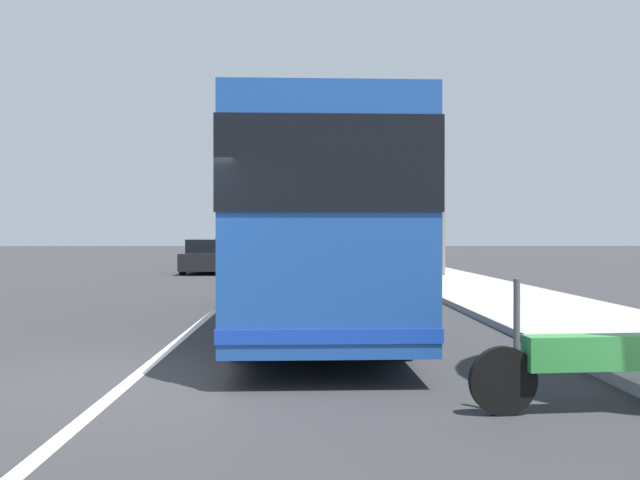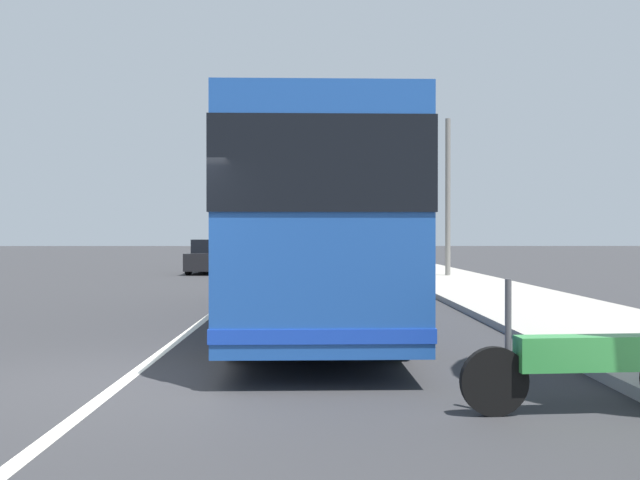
{
  "view_description": "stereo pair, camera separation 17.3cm",
  "coord_description": "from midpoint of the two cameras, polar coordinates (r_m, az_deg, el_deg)",
  "views": [
    {
      "loc": [
        -7.67,
        -2.0,
        1.66
      ],
      "look_at": [
        4.73,
        -2.3,
        1.6
      ],
      "focal_mm": 37.12,
      "sensor_mm": 36.0,
      "label": 1
    },
    {
      "loc": [
        -7.67,
        -2.18,
        1.66
      ],
      "look_at": [
        4.73,
        -2.3,
        1.6
      ],
      "focal_mm": 37.12,
      "sensor_mm": 36.0,
      "label": 2
    }
  ],
  "objects": [
    {
      "name": "ground_plane",
      "position": [
        8.12,
        -15.81,
        -11.54
      ],
      "size": [
        220.0,
        220.0,
        0.0
      ],
      "primitive_type": "plane",
      "color": "#2D2D30"
    },
    {
      "name": "sidewalk_curb",
      "position": [
        18.48,
        15.7,
        -4.67
      ],
      "size": [
        110.0,
        3.6,
        0.14
      ],
      "primitive_type": "cube",
      "color": "#9E998E",
      "rests_on": "ground"
    },
    {
      "name": "lane_divider_line",
      "position": [
        17.87,
        -7.33,
        -5.04
      ],
      "size": [
        110.0,
        0.16,
        0.01
      ],
      "primitive_type": "cube",
      "color": "silver",
      "rests_on": "ground"
    },
    {
      "name": "coach_bus",
      "position": [
        12.83,
        -0.18,
        1.51
      ],
      "size": [
        11.72,
        2.65,
        3.35
      ],
      "rotation": [
        0.0,
        0.0,
        0.02
      ],
      "color": "#1E4C9E",
      "rests_on": "ground"
    },
    {
      "name": "motorcycle_angled",
      "position": [
        6.8,
        22.49,
        -9.76
      ],
      "size": [
        0.34,
        2.39,
        1.27
      ],
      "rotation": [
        0.0,
        0.0,
        1.64
      ],
      "color": "black",
      "rests_on": "ground"
    },
    {
      "name": "car_far_distant",
      "position": [
        30.5,
        -9.01,
        -1.49
      ],
      "size": [
        4.31,
        1.99,
        1.53
      ],
      "rotation": [
        0.0,
        0.0,
        3.12
      ],
      "color": "black",
      "rests_on": "ground"
    },
    {
      "name": "car_behind_bus",
      "position": [
        37.87,
        -6.92,
        -1.07
      ],
      "size": [
        4.49,
        1.9,
        1.62
      ],
      "rotation": [
        0.0,
        0.0,
        3.12
      ],
      "color": "black",
      "rests_on": "ground"
    },
    {
      "name": "car_ahead_same_lane",
      "position": [
        43.38,
        0.42,
        -0.95
      ],
      "size": [
        4.44,
        1.87,
        1.54
      ],
      "rotation": [
        0.0,
        0.0,
        0.01
      ],
      "color": "navy",
      "rests_on": "ground"
    },
    {
      "name": "car_side_street",
      "position": [
        58.29,
        -5.52,
        -0.63
      ],
      "size": [
        4.28,
        1.83,
        1.53
      ],
      "rotation": [
        0.0,
        0.0,
        3.12
      ],
      "color": "black",
      "rests_on": "ground"
    },
    {
      "name": "utility_pole",
      "position": [
        26.61,
        11.15,
        3.51
      ],
      "size": [
        0.2,
        0.2,
        6.32
      ],
      "primitive_type": "cylinder",
      "color": "slate",
      "rests_on": "ground"
    }
  ]
}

